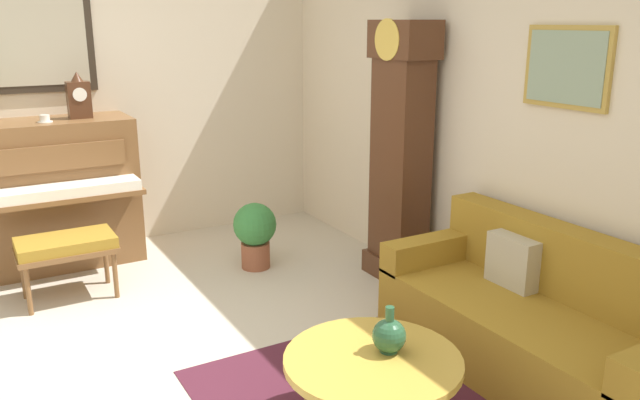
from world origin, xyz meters
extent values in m
cube|color=beige|center=(0.00, 0.00, -0.05)|extent=(6.40, 6.00, 0.10)
cube|color=beige|center=(-2.60, 0.00, 1.40)|extent=(0.10, 4.90, 2.80)
cube|color=#33281E|center=(-2.54, -0.25, 1.85)|extent=(0.03, 1.10, 0.84)
cube|color=#BCB299|center=(-2.52, -0.25, 1.85)|extent=(0.01, 0.98, 0.72)
cube|color=beige|center=(0.00, 2.40, 1.40)|extent=(5.30, 0.10, 2.80)
cube|color=#B28E3D|center=(0.75, 2.33, 1.75)|extent=(0.60, 0.03, 0.48)
cube|color=gray|center=(0.75, 2.32, 1.75)|extent=(0.54, 0.01, 0.42)
cube|color=brown|center=(-2.25, -0.25, 0.62)|extent=(0.60, 1.44, 1.23)
cube|color=brown|center=(-1.82, -0.25, 0.68)|extent=(0.28, 1.38, 0.04)
cube|color=white|center=(-1.82, -0.25, 0.74)|extent=(0.26, 1.32, 0.08)
cube|color=brown|center=(-1.93, -0.25, 0.98)|extent=(0.03, 1.20, 0.20)
cube|color=brown|center=(-1.44, -0.24, 0.38)|extent=(0.42, 0.70, 0.04)
cube|color=olive|center=(-1.44, -0.24, 0.44)|extent=(0.40, 0.68, 0.08)
cylinder|color=brown|center=(-1.28, -0.54, 0.18)|extent=(0.04, 0.04, 0.36)
cylinder|color=brown|center=(-1.28, 0.06, 0.18)|extent=(0.04, 0.04, 0.36)
cylinder|color=brown|center=(-1.60, -0.54, 0.18)|extent=(0.04, 0.04, 0.36)
cylinder|color=brown|center=(-1.60, 0.06, 0.18)|extent=(0.04, 0.04, 0.36)
cube|color=#4C2B19|center=(-0.57, 2.14, 0.09)|extent=(0.52, 0.34, 0.18)
cube|color=#4C2B19|center=(-0.57, 2.14, 0.89)|extent=(0.44, 0.28, 1.78)
cube|color=#4C2B19|center=(-0.57, 2.14, 1.88)|extent=(0.52, 0.32, 0.28)
cylinder|color=gold|center=(-0.57, 1.98, 1.88)|extent=(0.30, 0.02, 0.30)
cylinder|color=gold|center=(-0.57, 2.09, 0.95)|extent=(0.03, 0.03, 0.70)
cube|color=olive|center=(1.03, 1.90, 0.21)|extent=(1.90, 0.80, 0.42)
cube|color=olive|center=(1.03, 2.20, 0.62)|extent=(1.90, 0.20, 0.44)
cube|color=olive|center=(0.17, 1.90, 0.50)|extent=(0.18, 0.80, 0.20)
cube|color=#B7AD93|center=(0.73, 2.04, 0.58)|extent=(0.34, 0.12, 0.32)
cylinder|color=gold|center=(1.05, 0.79, 0.41)|extent=(0.88, 0.88, 0.04)
torus|color=brown|center=(1.05, 0.79, 0.41)|extent=(0.88, 0.88, 0.04)
cylinder|color=brown|center=(1.05, 1.15, 0.20)|extent=(0.04, 0.04, 0.39)
cylinder|color=brown|center=(0.69, 0.79, 0.20)|extent=(0.04, 0.04, 0.39)
cube|color=#4C2B19|center=(-2.23, 0.08, 1.38)|extent=(0.12, 0.18, 0.30)
cylinder|color=white|center=(-2.17, 0.08, 1.43)|extent=(0.01, 0.11, 0.11)
cone|color=#4C2B19|center=(-2.23, 0.08, 1.57)|extent=(0.10, 0.10, 0.08)
cylinder|color=white|center=(-2.13, -0.20, 1.24)|extent=(0.12, 0.12, 0.01)
cylinder|color=white|center=(-2.13, -0.20, 1.26)|extent=(0.08, 0.08, 0.06)
cylinder|color=#234C33|center=(1.04, 0.89, 0.44)|extent=(0.09, 0.09, 0.01)
sphere|color=#285638|center=(1.04, 0.89, 0.52)|extent=(0.17, 0.17, 0.17)
cylinder|color=#285638|center=(1.04, 0.89, 0.63)|extent=(0.04, 0.04, 0.08)
cylinder|color=#935138|center=(-1.32, 1.22, 0.11)|extent=(0.24, 0.24, 0.22)
sphere|color=#387F3D|center=(-1.32, 1.22, 0.38)|extent=(0.36, 0.36, 0.36)
camera|label=1|loc=(3.35, -0.83, 2.02)|focal=36.00mm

